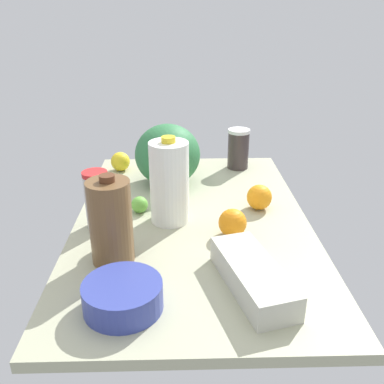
# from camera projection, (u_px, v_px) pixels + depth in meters

# --- Properties ---
(countertop) EXTENTS (1.20, 0.76, 0.03)m
(countertop) POSITION_uv_depth(u_px,v_px,m) (192.00, 224.00, 1.41)
(countertop) COLOR #A7A889
(countertop) RESTS_ON ground
(milk_jug) EXTENTS (0.12, 0.12, 0.28)m
(milk_jug) POSITION_uv_depth(u_px,v_px,m) (169.00, 182.00, 1.35)
(milk_jug) COLOR white
(milk_jug) RESTS_ON countertop
(tumbler_cup) EXTENTS (0.08, 0.08, 0.19)m
(tumbler_cup) POSITION_uv_depth(u_px,v_px,m) (97.00, 200.00, 1.33)
(tumbler_cup) COLOR beige
(tumbler_cup) RESTS_ON countertop
(chocolate_milk_jug) EXTENTS (0.12, 0.12, 0.25)m
(chocolate_milk_jug) POSITION_uv_depth(u_px,v_px,m) (111.00, 222.00, 1.14)
(chocolate_milk_jug) COLOR brown
(chocolate_milk_jug) RESTS_ON countertop
(egg_carton) EXTENTS (0.33, 0.19, 0.07)m
(egg_carton) POSITION_uv_depth(u_px,v_px,m) (253.00, 276.00, 1.06)
(egg_carton) COLOR beige
(egg_carton) RESTS_ON countertop
(watermelon) EXTENTS (0.25, 0.25, 0.24)m
(watermelon) POSITION_uv_depth(u_px,v_px,m) (168.00, 155.00, 1.64)
(watermelon) COLOR #2E713F
(watermelon) RESTS_ON countertop
(shaker_bottle) EXTENTS (0.09, 0.09, 0.17)m
(shaker_bottle) POSITION_uv_depth(u_px,v_px,m) (238.00, 149.00, 1.81)
(shaker_bottle) COLOR #392E2F
(shaker_bottle) RESTS_ON countertop
(mixing_bowl) EXTENTS (0.19, 0.19, 0.07)m
(mixing_bowl) POSITION_uv_depth(u_px,v_px,m) (123.00, 296.00, 0.99)
(mixing_bowl) COLOR #354197
(mixing_bowl) RESTS_ON countertop
(orange_beside_bowl) EXTENTS (0.09, 0.09, 0.09)m
(orange_beside_bowl) POSITION_uv_depth(u_px,v_px,m) (259.00, 197.00, 1.46)
(orange_beside_bowl) COLOR orange
(orange_beside_bowl) RESTS_ON countertop
(lime_loose) EXTENTS (0.05, 0.05, 0.05)m
(lime_loose) POSITION_uv_depth(u_px,v_px,m) (192.00, 160.00, 1.86)
(lime_loose) COLOR #70B83F
(lime_loose) RESTS_ON countertop
(orange_near_front) EXTENTS (0.09, 0.09, 0.09)m
(orange_near_front) POSITION_uv_depth(u_px,v_px,m) (233.00, 223.00, 1.29)
(orange_near_front) COLOR orange
(orange_near_front) RESTS_ON countertop
(lemon_by_jug) EXTENTS (0.08, 0.08, 0.08)m
(lemon_by_jug) POSITION_uv_depth(u_px,v_px,m) (120.00, 161.00, 1.80)
(lemon_by_jug) COLOR yellow
(lemon_by_jug) RESTS_ON countertop
(lime_far_back) EXTENTS (0.06, 0.06, 0.06)m
(lime_far_back) POSITION_uv_depth(u_px,v_px,m) (140.00, 205.00, 1.44)
(lime_far_back) COLOR #64B23F
(lime_far_back) RESTS_ON countertop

